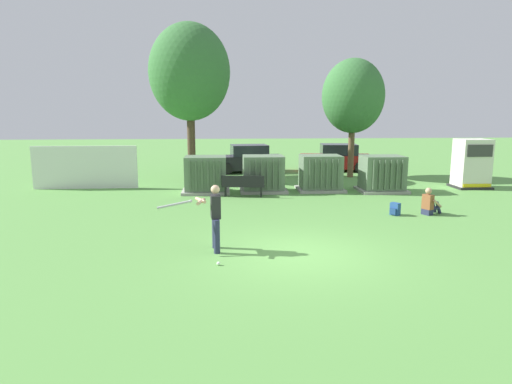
{
  "coord_description": "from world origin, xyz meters",
  "views": [
    {
      "loc": [
        -1.84,
        -10.95,
        3.62
      ],
      "look_at": [
        -0.84,
        3.5,
        1.0
      ],
      "focal_mm": 31.75,
      "sensor_mm": 36.0,
      "label": 1
    }
  ],
  "objects_px": {
    "batter": "(213,214)",
    "sports_ball": "(218,263)",
    "transformer_west": "(206,175)",
    "transformer_mid_east": "(320,173)",
    "backpack": "(395,209)",
    "parked_car_left_of_center": "(337,158)",
    "park_bench": "(243,184)",
    "generator_enclosure": "(472,164)",
    "parked_car_leftmost": "(247,159)",
    "transformer_mid_west": "(263,174)",
    "transformer_east": "(382,174)",
    "seated_spectator": "(430,204)"
  },
  "relations": [
    {
      "from": "batter",
      "to": "sports_ball",
      "type": "height_order",
      "value": "batter"
    },
    {
      "from": "transformer_west",
      "to": "sports_ball",
      "type": "height_order",
      "value": "transformer_west"
    },
    {
      "from": "transformer_mid_east",
      "to": "backpack",
      "type": "relative_size",
      "value": 4.77
    },
    {
      "from": "parked_car_left_of_center",
      "to": "batter",
      "type": "bearing_deg",
      "value": -114.57
    },
    {
      "from": "park_bench",
      "to": "backpack",
      "type": "distance_m",
      "value": 6.42
    },
    {
      "from": "generator_enclosure",
      "to": "sports_ball",
      "type": "xyz_separation_m",
      "value": [
        -11.8,
        -10.17,
        -1.09
      ]
    },
    {
      "from": "generator_enclosure",
      "to": "parked_car_leftmost",
      "type": "height_order",
      "value": "generator_enclosure"
    },
    {
      "from": "transformer_mid_west",
      "to": "batter",
      "type": "height_order",
      "value": "batter"
    },
    {
      "from": "backpack",
      "to": "parked_car_leftmost",
      "type": "relative_size",
      "value": 0.1
    },
    {
      "from": "transformer_mid_west",
      "to": "transformer_east",
      "type": "bearing_deg",
      "value": -4.04
    },
    {
      "from": "transformer_mid_west",
      "to": "seated_spectator",
      "type": "relative_size",
      "value": 2.18
    },
    {
      "from": "transformer_mid_east",
      "to": "parked_car_leftmost",
      "type": "height_order",
      "value": "same"
    },
    {
      "from": "transformer_east",
      "to": "generator_enclosure",
      "type": "bearing_deg",
      "value": 8.88
    },
    {
      "from": "backpack",
      "to": "parked_car_left_of_center",
      "type": "distance_m",
      "value": 11.85
    },
    {
      "from": "generator_enclosure",
      "to": "parked_car_left_of_center",
      "type": "bearing_deg",
      "value": 127.01
    },
    {
      "from": "batter",
      "to": "sports_ball",
      "type": "distance_m",
      "value": 1.49
    },
    {
      "from": "park_bench",
      "to": "sports_ball",
      "type": "relative_size",
      "value": 20.42
    },
    {
      "from": "transformer_mid_east",
      "to": "transformer_east",
      "type": "xyz_separation_m",
      "value": [
        2.72,
        -0.42,
        0.0
      ]
    },
    {
      "from": "transformer_mid_east",
      "to": "transformer_east",
      "type": "distance_m",
      "value": 2.76
    },
    {
      "from": "transformer_west",
      "to": "transformer_east",
      "type": "bearing_deg",
      "value": -2.11
    },
    {
      "from": "generator_enclosure",
      "to": "batter",
      "type": "relative_size",
      "value": 1.32
    },
    {
      "from": "transformer_mid_east",
      "to": "transformer_east",
      "type": "height_order",
      "value": "same"
    },
    {
      "from": "backpack",
      "to": "parked_car_leftmost",
      "type": "distance_m",
      "value": 12.49
    },
    {
      "from": "batter",
      "to": "seated_spectator",
      "type": "height_order",
      "value": "batter"
    },
    {
      "from": "sports_ball",
      "to": "backpack",
      "type": "bearing_deg",
      "value": 38.23
    },
    {
      "from": "seated_spectator",
      "to": "backpack",
      "type": "height_order",
      "value": "seated_spectator"
    },
    {
      "from": "park_bench",
      "to": "parked_car_left_of_center",
      "type": "distance_m",
      "value": 10.01
    },
    {
      "from": "transformer_mid_west",
      "to": "transformer_mid_east",
      "type": "bearing_deg",
      "value": 0.99
    },
    {
      "from": "transformer_east",
      "to": "park_bench",
      "type": "xyz_separation_m",
      "value": [
        -6.31,
        -0.86,
        -0.25
      ]
    },
    {
      "from": "seated_spectator",
      "to": "parked_car_leftmost",
      "type": "bearing_deg",
      "value": 116.78
    },
    {
      "from": "generator_enclosure",
      "to": "parked_car_leftmost",
      "type": "relative_size",
      "value": 0.53
    },
    {
      "from": "batter",
      "to": "park_bench",
      "type": "bearing_deg",
      "value": 81.83
    },
    {
      "from": "backpack",
      "to": "transformer_east",
      "type": "bearing_deg",
      "value": 76.24
    },
    {
      "from": "generator_enclosure",
      "to": "park_bench",
      "type": "distance_m",
      "value": 10.99
    },
    {
      "from": "sports_ball",
      "to": "parked_car_leftmost",
      "type": "relative_size",
      "value": 0.02
    },
    {
      "from": "batter",
      "to": "backpack",
      "type": "height_order",
      "value": "batter"
    },
    {
      "from": "seated_spectator",
      "to": "parked_car_left_of_center",
      "type": "distance_m",
      "value": 11.78
    },
    {
      "from": "transformer_mid_east",
      "to": "generator_enclosure",
      "type": "height_order",
      "value": "generator_enclosure"
    },
    {
      "from": "park_bench",
      "to": "backpack",
      "type": "xyz_separation_m",
      "value": [
        5.17,
        -3.79,
        -0.32
      ]
    },
    {
      "from": "transformer_east",
      "to": "sports_ball",
      "type": "bearing_deg",
      "value": -127.44
    },
    {
      "from": "transformer_east",
      "to": "generator_enclosure",
      "type": "xyz_separation_m",
      "value": [
        4.55,
        0.71,
        0.35
      ]
    },
    {
      "from": "generator_enclosure",
      "to": "transformer_mid_west",
      "type": "bearing_deg",
      "value": -178.07
    },
    {
      "from": "transformer_west",
      "to": "batter",
      "type": "distance_m",
      "value": 8.61
    },
    {
      "from": "generator_enclosure",
      "to": "batter",
      "type": "height_order",
      "value": "generator_enclosure"
    },
    {
      "from": "park_bench",
      "to": "transformer_mid_west",
      "type": "bearing_deg",
      "value": 52.12
    },
    {
      "from": "park_bench",
      "to": "seated_spectator",
      "type": "bearing_deg",
      "value": -30.3
    },
    {
      "from": "transformer_mid_east",
      "to": "sports_ball",
      "type": "relative_size",
      "value": 23.33
    },
    {
      "from": "batter",
      "to": "seated_spectator",
      "type": "relative_size",
      "value": 1.81
    },
    {
      "from": "transformer_west",
      "to": "transformer_east",
      "type": "height_order",
      "value": "same"
    },
    {
      "from": "batter",
      "to": "transformer_mid_west",
      "type": "bearing_deg",
      "value": 76.83
    }
  ]
}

